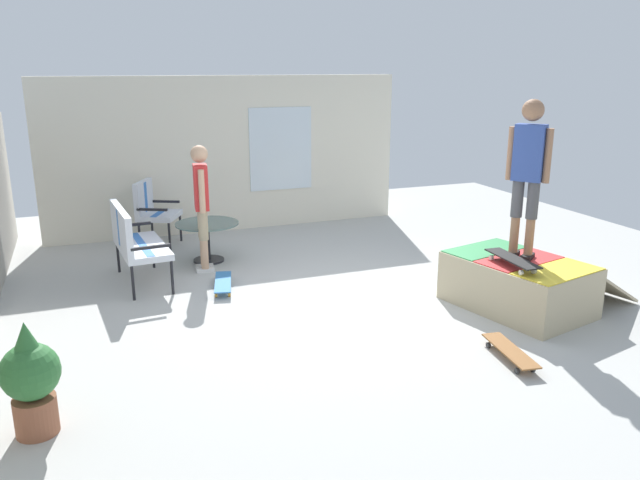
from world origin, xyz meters
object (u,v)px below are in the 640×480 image
skate_ramp (519,283)px  patio_table (208,234)px  patio_chair_near_house (152,207)px  skateboard_by_bench (223,282)px  patio_bench (132,238)px  skateboard_spare (510,351)px  person_skater (528,166)px  person_watching (201,198)px  skateboard_on_ramp (512,259)px  potted_plant (31,378)px

skate_ramp → patio_table: skate_ramp is taller
patio_chair_near_house → skateboard_by_bench: bearing=-166.5°
patio_bench → skateboard_spare: (-3.52, -3.16, -0.53)m
patio_table → person_skater: size_ratio=0.50×
skateboard_by_bench → skateboard_spare: bearing=-143.8°
patio_table → person_watching: size_ratio=0.52×
patio_table → skateboard_by_bench: 1.27m
skateboard_by_bench → skateboard_spare: size_ratio=1.00×
skate_ramp → skateboard_by_bench: bearing=59.0°
person_watching → skateboard_on_ramp: bearing=-135.4°
skateboard_on_ramp → potted_plant: (-0.60, 4.82, -0.22)m
person_skater → skateboard_spare: bearing=140.0°
patio_table → skateboard_on_ramp: (-3.28, -2.72, 0.28)m
skateboard_on_ramp → skateboard_spare: bearing=143.8°
patio_chair_near_house → skateboard_on_ramp: bearing=-142.8°
skateboard_by_bench → person_watching: bearing=4.6°
patio_bench → person_skater: person_skater is taller
skate_ramp → patio_bench: bearing=59.1°
skateboard_spare → skateboard_by_bench: bearing=36.2°
patio_table → skateboard_spare: bearing=-153.4°
patio_chair_near_house → skateboard_spare: size_ratio=1.24×
skateboard_by_bench → skateboard_spare: same height
patio_chair_near_house → skate_ramp: bearing=-139.1°
skateboard_by_bench → potted_plant: bearing=142.5°
patio_chair_near_house → patio_table: size_ratio=1.13×
patio_bench → skateboard_by_bench: 1.29m
potted_plant → patio_bench: bearing=-17.6°
person_watching → skateboard_spare: person_watching is taller
skate_ramp → person_watching: (2.69, 3.15, 0.71)m
patio_chair_near_house → skateboard_by_bench: (-2.37, -0.57, -0.53)m
patio_chair_near_house → person_skater: size_ratio=0.57×
potted_plant → skateboard_spare: bearing=-93.8°
patio_table → person_skater: 4.46m
patio_chair_near_house → skateboard_spare: patio_chair_near_house is taller
skate_ramp → person_skater: bearing=-12.5°
person_skater → skateboard_on_ramp: 1.05m
patio_bench → skateboard_spare: size_ratio=1.57×
patio_bench → skateboard_on_ramp: (-2.65, -3.80, 0.07)m
patio_bench → skateboard_on_ramp: 4.63m
person_skater → potted_plant: 5.33m
skate_ramp → person_skater: 1.35m
skate_ramp → potted_plant: potted_plant is taller
skateboard_spare → skateboard_on_ramp: bearing=-36.2°
person_skater → patio_table: bearing=44.9°
patio_bench → person_watching: person_watching is taller
person_skater → skateboard_on_ramp: bearing=129.2°
patio_chair_near_house → skateboard_spare: bearing=-152.9°
person_skater → potted_plant: size_ratio=1.94×
patio_bench → patio_chair_near_house: same height
skateboard_spare → skate_ramp: bearing=-40.9°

